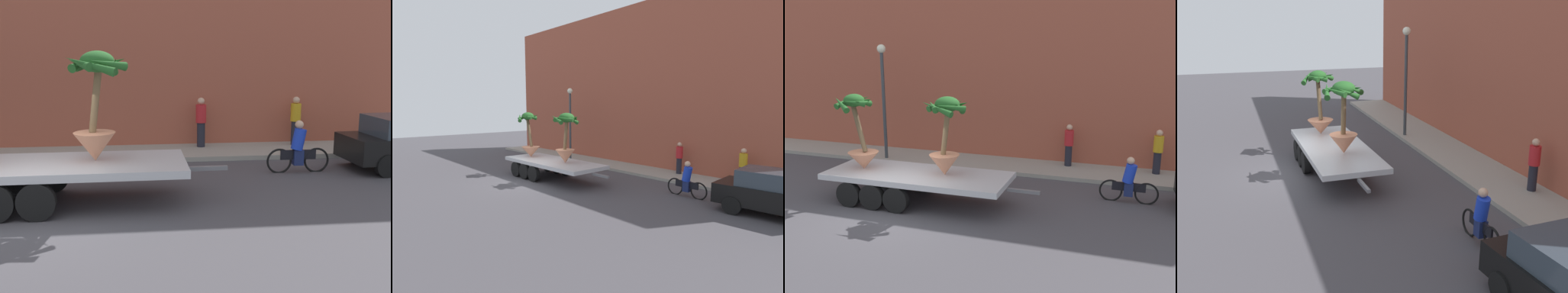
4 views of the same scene
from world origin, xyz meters
TOP-DOWN VIEW (x-y plane):
  - ground_plane at (0.00, 0.00)m, footprint 60.00×60.00m
  - sidewalk at (0.00, 6.10)m, footprint 24.00×2.20m
  - building_facade at (0.00, 7.80)m, footprint 24.00×1.20m
  - flatbed_trailer at (0.04, 1.16)m, footprint 6.93×2.33m
  - potted_palm_rear at (-1.69, 1.05)m, footprint 1.39×1.36m
  - potted_palm_middle at (1.26, 1.26)m, footprint 1.40×1.46m
  - cyclist at (6.71, 3.37)m, footprint 1.84×0.34m
  - parked_car at (10.23, 3.47)m, footprint 4.35×2.10m
  - pedestrian_near_gate at (4.31, 6.62)m, footprint 0.36×0.36m
  - pedestrian_far_left at (7.67, 6.60)m, footprint 0.36×0.36m
  - street_lamp at (-3.34, 5.30)m, footprint 0.36×0.36m

SIDE VIEW (x-z plane):
  - ground_plane at x=0.00m, z-range 0.00..0.00m
  - sidewalk at x=0.00m, z-range 0.00..0.15m
  - cyclist at x=6.71m, z-range -0.10..1.44m
  - flatbed_trailer at x=0.04m, z-range 0.27..1.25m
  - parked_car at x=10.23m, z-range 0.04..1.62m
  - pedestrian_near_gate at x=4.31m, z-range 0.19..1.90m
  - pedestrian_far_left at x=7.67m, z-range 0.19..1.90m
  - potted_palm_rear at x=-1.69m, z-range 0.82..3.28m
  - potted_palm_middle at x=1.26m, z-range 0.96..3.44m
  - street_lamp at x=-3.34m, z-range 0.82..5.65m
  - building_facade at x=0.00m, z-range 0.00..9.92m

